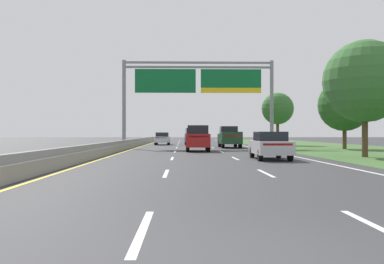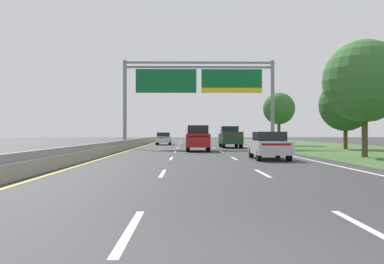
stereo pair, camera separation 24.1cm
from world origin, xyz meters
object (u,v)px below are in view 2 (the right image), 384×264
(car_white_left_lane_sedan, at_px, (164,138))
(car_red_centre_lane_suv, at_px, (198,138))
(car_navy_centre_lane_suv, at_px, (194,136))
(car_blue_centre_lane_suv, at_px, (193,136))
(car_silver_right_lane_sedan, at_px, (269,145))
(roadside_tree_mid, at_px, (345,105))
(pickup_truck_darkgreen, at_px, (230,137))
(overhead_sign_gantry, at_px, (199,85))
(roadside_tree_far, at_px, (279,109))
(roadside_tree_near, at_px, (365,81))

(car_white_left_lane_sedan, bearing_deg, car_red_centre_lane_suv, -168.12)
(car_navy_centre_lane_suv, distance_m, car_blue_centre_lane_suv, 8.76)
(car_white_left_lane_sedan, bearing_deg, car_blue_centre_lane_suv, -30.68)
(car_silver_right_lane_sedan, relative_size, roadside_tree_mid, 0.68)
(pickup_truck_darkgreen, bearing_deg, car_silver_right_lane_sedan, -179.40)
(car_red_centre_lane_suv, bearing_deg, roadside_tree_mid, -73.45)
(overhead_sign_gantry, distance_m, roadside_tree_mid, 13.94)
(overhead_sign_gantry, relative_size, car_white_left_lane_sedan, 3.41)
(car_silver_right_lane_sedan, relative_size, roadside_tree_far, 0.69)
(car_blue_centre_lane_suv, xyz_separation_m, roadside_tree_far, (10.34, -9.04, 3.37))
(car_silver_right_lane_sedan, bearing_deg, pickup_truck_darkgreen, 1.79)
(car_navy_centre_lane_suv, distance_m, roadside_tree_far, 10.87)
(car_red_centre_lane_suv, height_order, roadside_tree_near, roadside_tree_near)
(car_white_left_lane_sedan, relative_size, car_blue_centre_lane_suv, 0.93)
(overhead_sign_gantry, height_order, car_red_centre_lane_suv, overhead_sign_gantry)
(car_silver_right_lane_sedan, height_order, roadside_tree_far, roadside_tree_far)
(car_red_centre_lane_suv, distance_m, car_white_left_lane_sedan, 19.26)
(car_white_left_lane_sedan, bearing_deg, roadside_tree_near, -153.21)
(car_blue_centre_lane_suv, relative_size, roadside_tree_mid, 0.73)
(car_red_centre_lane_suv, distance_m, roadside_tree_far, 19.50)
(pickup_truck_darkgreen, xyz_separation_m, roadside_tree_mid, (10.14, -4.59, 3.00))
(car_red_centre_lane_suv, xyz_separation_m, roadside_tree_near, (9.96, -8.92, 3.58))
(overhead_sign_gantry, distance_m, pickup_truck_darkgreen, 6.26)
(overhead_sign_gantry, xyz_separation_m, car_silver_right_lane_sedan, (3.42, -17.71, -5.42))
(car_silver_right_lane_sedan, xyz_separation_m, roadside_tree_near, (6.25, 1.82, 3.86))
(roadside_tree_mid, bearing_deg, car_white_left_lane_sedan, 139.22)
(car_red_centre_lane_suv, relative_size, car_blue_centre_lane_suv, 1.00)
(pickup_truck_darkgreen, height_order, car_blue_centre_lane_suv, pickup_truck_darkgreen)
(overhead_sign_gantry, xyz_separation_m, roadside_tree_near, (9.67, -15.89, -1.57))
(roadside_tree_mid, bearing_deg, car_navy_centre_lane_suv, 137.11)
(roadside_tree_near, bearing_deg, car_red_centre_lane_suv, 138.15)
(car_navy_centre_lane_suv, bearing_deg, roadside_tree_near, -159.93)
(pickup_truck_darkgreen, xyz_separation_m, car_red_centre_lane_suv, (-3.55, -8.35, 0.02))
(roadside_tree_far, bearing_deg, car_navy_centre_lane_suv, 178.47)
(pickup_truck_darkgreen, xyz_separation_m, roadside_tree_far, (6.79, 7.85, 3.40))
(roadside_tree_far, bearing_deg, overhead_sign_gantry, -137.39)
(car_red_centre_lane_suv, xyz_separation_m, roadside_tree_far, (10.33, 16.20, 3.37))
(roadside_tree_near, xyz_separation_m, roadside_tree_far, (0.37, 25.12, -0.20))
(roadside_tree_near, xyz_separation_m, roadside_tree_mid, (3.72, 12.69, -0.60))
(pickup_truck_darkgreen, distance_m, car_blue_centre_lane_suv, 17.26)
(car_white_left_lane_sedan, height_order, roadside_tree_far, roadside_tree_far)
(car_red_centre_lane_suv, height_order, car_blue_centre_lane_suv, same)
(car_silver_right_lane_sedan, relative_size, roadside_tree_near, 0.62)
(car_navy_centre_lane_suv, relative_size, car_white_left_lane_sedan, 1.08)
(overhead_sign_gantry, height_order, pickup_truck_darkgreen, overhead_sign_gantry)
(car_navy_centre_lane_suv, height_order, roadside_tree_near, roadside_tree_near)
(pickup_truck_darkgreen, relative_size, car_blue_centre_lane_suv, 1.14)
(overhead_sign_gantry, xyz_separation_m, car_blue_centre_lane_suv, (-0.30, 18.27, -5.14))
(car_blue_centre_lane_suv, height_order, roadside_tree_far, roadside_tree_far)
(car_silver_right_lane_sedan, distance_m, roadside_tree_mid, 17.90)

